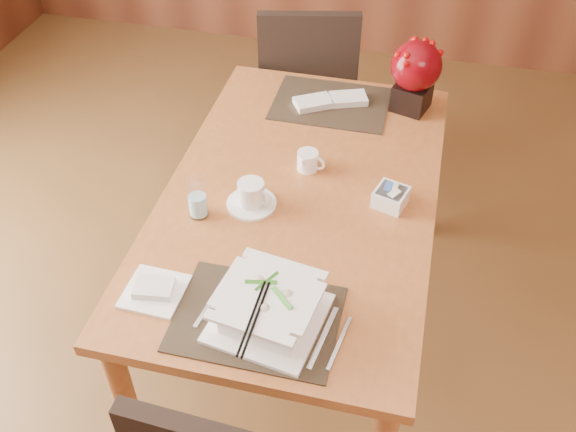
% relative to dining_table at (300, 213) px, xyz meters
% --- Properties ---
extents(dining_table, '(0.90, 1.50, 0.75)m').
position_rel_dining_table_xyz_m(dining_table, '(0.00, 0.00, 0.00)').
color(dining_table, '#AD6230').
rests_on(dining_table, ground).
extents(placemat_near, '(0.45, 0.33, 0.01)m').
position_rel_dining_table_xyz_m(placemat_near, '(0.00, -0.55, 0.10)').
color(placemat_near, black).
rests_on(placemat_near, dining_table).
extents(placemat_far, '(0.45, 0.33, 0.01)m').
position_rel_dining_table_xyz_m(placemat_far, '(0.00, 0.55, 0.10)').
color(placemat_far, black).
rests_on(placemat_far, dining_table).
extents(soup_setting, '(0.33, 0.33, 0.12)m').
position_rel_dining_table_xyz_m(soup_setting, '(0.03, -0.55, 0.15)').
color(soup_setting, white).
rests_on(soup_setting, dining_table).
extents(coffee_cup, '(0.16, 0.16, 0.09)m').
position_rel_dining_table_xyz_m(coffee_cup, '(-0.14, -0.10, 0.14)').
color(coffee_cup, white).
rests_on(coffee_cup, dining_table).
extents(water_glass, '(0.08, 0.08, 0.15)m').
position_rel_dining_table_xyz_m(water_glass, '(-0.29, -0.18, 0.17)').
color(water_glass, silver).
rests_on(water_glass, dining_table).
extents(creamer_jug, '(0.12, 0.12, 0.07)m').
position_rel_dining_table_xyz_m(creamer_jug, '(-0.00, 0.13, 0.13)').
color(creamer_jug, white).
rests_on(creamer_jug, dining_table).
extents(sugar_caddy, '(0.12, 0.12, 0.06)m').
position_rel_dining_table_xyz_m(sugar_caddy, '(0.30, 0.01, 0.13)').
color(sugar_caddy, white).
rests_on(sugar_caddy, dining_table).
extents(berry_decor, '(0.19, 0.19, 0.28)m').
position_rel_dining_table_xyz_m(berry_decor, '(0.31, 0.59, 0.26)').
color(berry_decor, black).
rests_on(berry_decor, dining_table).
extents(napkins_far, '(0.30, 0.21, 0.03)m').
position_rel_dining_table_xyz_m(napkins_far, '(0.01, 0.55, 0.12)').
color(napkins_far, white).
rests_on(napkins_far, dining_table).
extents(bread_plate, '(0.17, 0.17, 0.01)m').
position_rel_dining_table_xyz_m(bread_plate, '(-0.31, -0.53, 0.10)').
color(bread_plate, white).
rests_on(bread_plate, dining_table).
extents(far_chair, '(0.54, 0.54, 0.98)m').
position_rel_dining_table_xyz_m(far_chair, '(-0.18, 0.97, -0.10)').
color(far_chair, black).
rests_on(far_chair, ground).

